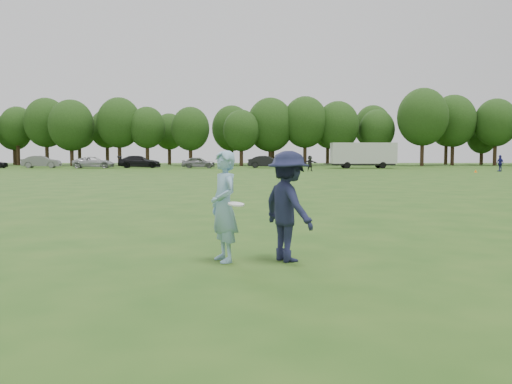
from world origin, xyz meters
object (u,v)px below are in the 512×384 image
car_b (41,162)px  cargo_trailer (363,154)px  thrower (224,206)px  car_d (139,162)px  car_f (266,162)px  defender (288,206)px  car_c (94,163)px  field_cone (476,171)px  car_e (199,162)px  player_far_b (500,163)px  player_far_d (310,163)px

car_b → cargo_trailer: size_ratio=0.53×
thrower → car_d: bearing=167.6°
thrower → car_f: size_ratio=0.39×
defender → car_c: (-20.90, 59.36, -0.21)m
car_b → car_f: bearing=-98.3°
thrower → car_b: (-26.96, 60.75, -0.15)m
thrower → field_cone: thrower is taller
car_d → car_e: size_ratio=1.29×
thrower → car_c: bearing=172.8°
car_b → car_c: 7.27m
car_d → field_cone: size_ratio=18.07×
player_far_b → car_c: player_far_b is taller
player_far_d → car_b: player_far_d is taller
car_e → car_f: 8.70m
car_e → field_cone: (28.56, -16.13, -0.57)m
thrower → car_b: 66.47m
car_b → car_c: size_ratio=0.92×
car_b → car_d: (12.62, 0.08, 0.00)m
car_f → car_e: bearing=102.9°
player_far_d → cargo_trailer: bearing=43.6°
car_e → cargo_trailer: cargo_trailer is taller
car_b → field_cone: (48.92, -17.35, -0.64)m
car_d → car_c: bearing=98.8°
car_f → cargo_trailer: (12.12, -1.51, 1.00)m
thrower → car_e: 59.89m
car_d → cargo_trailer: cargo_trailer is taller
player_far_b → car_b: player_far_b is taller
car_d → player_far_d: bearing=-128.4°
car_d → car_f: (16.38, -0.25, -0.01)m
car_d → car_e: bearing=-105.3°
defender → car_f: (0.95, 60.54, -0.15)m
car_c → car_e: same height
car_c → car_b: bearing=72.3°
car_d → thrower: bearing=-172.6°
defender → car_c: defender is taller
thrower → car_b: size_ratio=0.39×
thrower → field_cone: (21.95, 43.40, -0.78)m
car_f → field_cone: (19.93, -17.18, -0.63)m
car_c → car_f: car_f is taller
car_e → field_cone: bearing=-119.3°
thrower → player_far_d: (6.30, 47.62, -0.11)m
car_d → player_far_b: bearing=-115.3°
player_far_b → field_cone: player_far_b is taller
player_far_d → field_cone: bearing=-27.1°
player_far_b → car_e: (-32.36, 12.91, -0.13)m
car_d → field_cone: bearing=-121.5°
car_e → thrower: bearing=-173.5°
player_far_b → car_f: 27.53m
player_far_b → car_f: player_far_b is taller
car_d → defender: bearing=-171.6°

